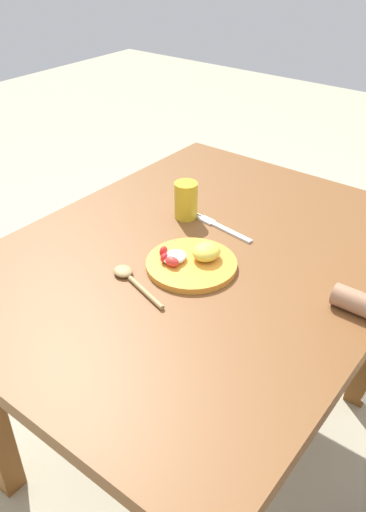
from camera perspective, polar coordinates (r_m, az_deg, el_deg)
name	(u,v)px	position (r m, az deg, el deg)	size (l,w,h in m)	color
ground_plane	(197,437)	(1.73, 1.61, -19.41)	(8.00, 8.00, 0.00)	#B0A98C
dining_table	(201,286)	(1.30, 2.02, -3.32)	(1.14, 0.88, 0.70)	brown
plate	(192,261)	(1.19, 0.98, -0.58)	(0.21, 0.21, 0.05)	orange
fork	(221,227)	(1.35, 4.18, 3.21)	(0.05, 0.21, 0.01)	silver
spoon	(130,278)	(1.16, -5.92, -2.39)	(0.08, 0.18, 0.02)	tan
drinking_cup	(186,200)	(1.37, 0.33, 6.18)	(0.06, 0.06, 0.10)	gold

